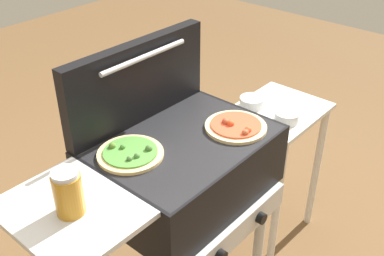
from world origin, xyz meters
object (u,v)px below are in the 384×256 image
(sauce_jar, at_px, (68,193))
(prep_table, at_px, (274,146))
(pizza_pepperoni, at_px, (236,126))
(pizza_veggie, at_px, (130,153))
(topping_bowl_near, at_px, (252,102))
(topping_bowl_far, at_px, (287,117))
(grill, at_px, (181,174))

(sauce_jar, height_order, prep_table, sauce_jar)
(pizza_pepperoni, relative_size, sauce_jar, 1.60)
(pizza_pepperoni, distance_m, pizza_veggie, 0.40)
(pizza_veggie, bearing_deg, topping_bowl_near, 3.37)
(topping_bowl_far, bearing_deg, prep_table, 48.80)
(pizza_pepperoni, relative_size, pizza_veggie, 1.02)
(grill, xyz_separation_m, sauce_jar, (-0.47, -0.01, 0.21))
(prep_table, bearing_deg, topping_bowl_far, -131.20)
(grill, height_order, prep_table, grill)
(prep_table, bearing_deg, sauce_jar, -179.22)
(prep_table, bearing_deg, grill, -179.63)
(topping_bowl_far, bearing_deg, sauce_jar, 176.30)
(pizza_veggie, distance_m, prep_table, 0.93)
(topping_bowl_near, bearing_deg, pizza_veggie, -176.63)
(topping_bowl_near, distance_m, topping_bowl_far, 0.19)
(pizza_veggie, bearing_deg, pizza_pepperoni, -24.09)
(topping_bowl_near, bearing_deg, grill, -169.56)
(prep_table, bearing_deg, pizza_pepperoni, -168.23)
(sauce_jar, height_order, topping_bowl_far, sauce_jar)
(sauce_jar, bearing_deg, pizza_veggie, 14.73)
(prep_table, relative_size, topping_bowl_near, 6.53)
(pizza_pepperoni, xyz_separation_m, sauce_jar, (-0.66, 0.09, 0.06))
(sauce_jar, bearing_deg, topping_bowl_near, 6.53)
(pizza_pepperoni, distance_m, topping_bowl_far, 0.44)
(pizza_pepperoni, xyz_separation_m, prep_table, (0.48, 0.10, -0.38))
(pizza_pepperoni, bearing_deg, pizza_veggie, 155.91)
(grill, distance_m, pizza_pepperoni, 0.26)
(grill, relative_size, topping_bowl_near, 8.50)
(pizza_veggie, distance_m, topping_bowl_far, 0.80)
(grill, bearing_deg, sauce_jar, -178.65)
(sauce_jar, bearing_deg, grill, 1.35)
(sauce_jar, bearing_deg, topping_bowl_far, -3.70)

